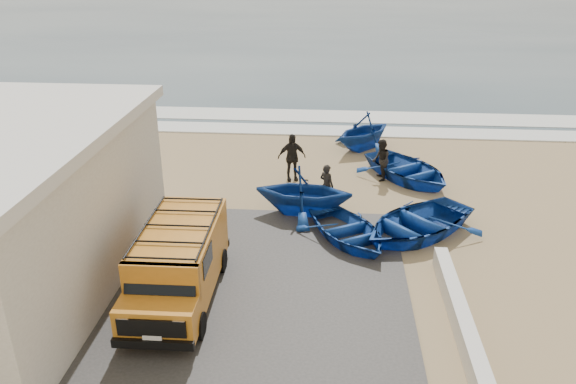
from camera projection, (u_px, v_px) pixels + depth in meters
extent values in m
plane|color=tan|center=(262.00, 257.00, 16.10)|extent=(160.00, 160.00, 0.00)
cube|color=#3F3C39|center=(175.00, 293.00, 14.42)|extent=(12.00, 10.00, 0.05)
cube|color=#385166|center=(319.00, 19.00, 67.13)|extent=(180.00, 88.00, 0.01)
cube|color=white|center=(292.00, 130.00, 27.03)|extent=(180.00, 1.60, 0.06)
cube|color=white|center=(296.00, 115.00, 29.31)|extent=(180.00, 2.20, 0.04)
cube|color=black|center=(125.00, 176.00, 14.85)|extent=(0.08, 0.70, 0.90)
cube|color=silver|center=(462.00, 322.00, 12.90)|extent=(0.35, 6.00, 0.55)
cube|color=orange|center=(181.00, 254.00, 14.12)|extent=(1.79, 3.62, 1.52)
cube|color=orange|center=(158.00, 319.00, 12.24)|extent=(1.76, 0.85, 0.83)
cube|color=black|center=(160.00, 280.00, 12.34)|extent=(1.62, 0.33, 0.66)
cube|color=black|center=(151.00, 328.00, 11.81)|extent=(1.49, 0.09, 0.42)
cube|color=black|center=(153.00, 344.00, 11.94)|extent=(1.79, 0.15, 0.20)
cube|color=black|center=(178.00, 226.00, 13.74)|extent=(1.70, 3.34, 0.06)
cylinder|color=black|center=(129.00, 323.00, 12.80)|extent=(0.21, 0.65, 0.65)
cylinder|color=black|center=(163.00, 259.00, 15.40)|extent=(0.21, 0.65, 0.65)
cylinder|color=black|center=(200.00, 326.00, 12.70)|extent=(0.21, 0.65, 0.65)
cylinder|color=black|center=(222.00, 261.00, 15.30)|extent=(0.21, 0.65, 0.65)
imported|color=#14429F|center=(348.00, 230.00, 16.86)|extent=(3.80, 4.15, 0.70)
imported|color=#14429F|center=(416.00, 222.00, 17.16)|extent=(5.04, 4.96, 0.86)
imported|color=#14429F|center=(304.00, 191.00, 18.32)|extent=(3.41, 3.01, 1.67)
imported|color=#14429F|center=(408.00, 169.00, 21.23)|extent=(4.63, 4.92, 0.83)
imported|color=#14429F|center=(364.00, 131.00, 24.28)|extent=(4.08, 4.10, 1.64)
imported|color=black|center=(327.00, 185.00, 19.00)|extent=(0.65, 0.61, 1.49)
imported|color=black|center=(381.00, 160.00, 21.07)|extent=(0.64, 0.80, 1.59)
imported|color=black|center=(292.00, 157.00, 21.02)|extent=(1.15, 0.71, 1.82)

